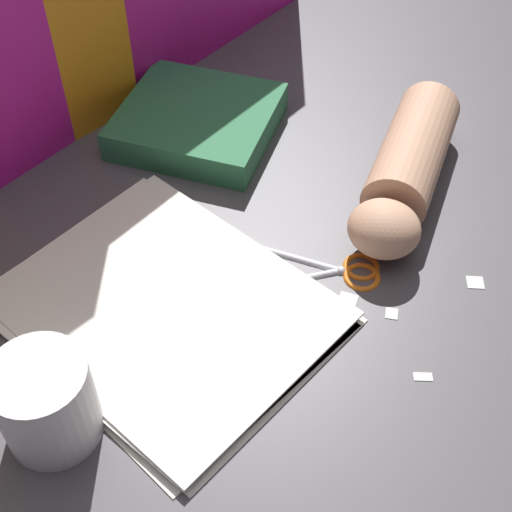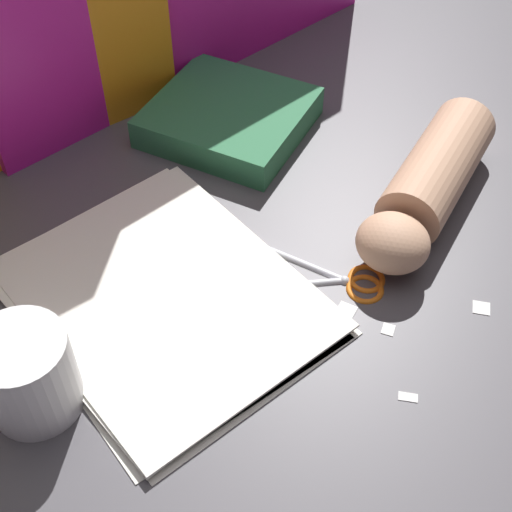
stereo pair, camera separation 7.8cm
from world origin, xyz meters
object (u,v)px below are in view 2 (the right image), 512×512
(book_closed, at_px, (229,117))
(hand_forearm, at_px, (428,185))
(paper_stack, at_px, (164,297))
(mug, at_px, (28,374))
(scissors, at_px, (338,277))

(book_closed, bearing_deg, hand_forearm, -72.72)
(paper_stack, distance_m, mug, 0.18)
(paper_stack, relative_size, book_closed, 1.33)
(hand_forearm, height_order, mug, mug)
(book_closed, height_order, hand_forearm, hand_forearm)
(paper_stack, bearing_deg, scissors, -30.59)
(hand_forearm, bearing_deg, book_closed, 107.28)
(paper_stack, height_order, hand_forearm, hand_forearm)
(paper_stack, xyz_separation_m, hand_forearm, (0.34, -0.09, 0.04))
(book_closed, bearing_deg, paper_stack, -141.29)
(paper_stack, height_order, book_closed, book_closed)
(hand_forearm, relative_size, mug, 3.16)
(scissors, height_order, mug, mug)
(hand_forearm, distance_m, mug, 0.52)
(paper_stack, bearing_deg, book_closed, 38.71)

